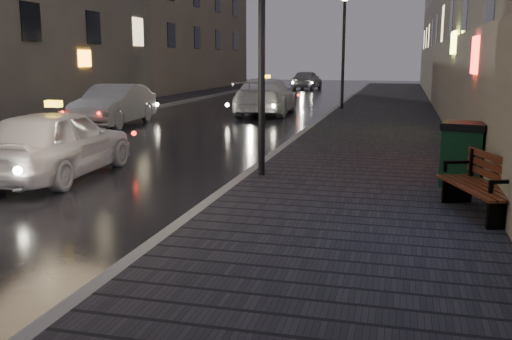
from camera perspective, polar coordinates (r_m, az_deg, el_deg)
The scene contains 13 objects.
sidewalk at distance 26.43m, azimuth 12.78°, elevation 5.56°, with size 4.60×58.00×0.15m, color black.
curb at distance 26.60m, azimuth 7.58°, elevation 5.77°, with size 0.20×58.00×0.15m, color slate.
sidewalk_far at distance 29.59m, azimuth -12.54°, elevation 6.14°, with size 2.40×58.00×0.15m, color black.
curb_far at distance 29.03m, azimuth -10.24°, elevation 6.14°, with size 0.20×58.00×0.15m, color slate.
building_far_c at distance 47.96m, azimuth -8.15°, elevation 14.63°, with size 6.00×22.00×11.00m, color #6B6051.
lamp_near at distance 11.67m, azimuth 0.58°, elevation 15.79°, with size 0.36×0.36×5.28m.
lamp_far at distance 27.46m, azimuth 8.77°, elevation 13.04°, with size 0.36×0.36×5.28m.
bench at distance 9.48m, azimuth 21.88°, elevation -1.41°, with size 1.22×1.93×0.93m.
trash_bin at distance 11.54m, azimuth 20.03°, elevation 1.58°, with size 0.95×0.95×1.20m.
taxi_near at distance 12.94m, azimuth -19.35°, elevation 2.60°, with size 1.80×4.46×1.52m, color white.
car_left_mid at distance 22.41m, azimuth -14.00°, elevation 6.32°, with size 1.63×4.67×1.54m, color #93939A.
taxi_mid at distance 26.17m, azimuth 1.04°, elevation 7.40°, with size 2.28×5.62×1.63m, color white.
car_far at distance 47.03m, azimuth 5.11°, elevation 8.98°, with size 1.78×4.43×1.51m, color #929299.
Camera 1 is at (4.62, -5.30, 2.56)m, focal length 40.00 mm.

